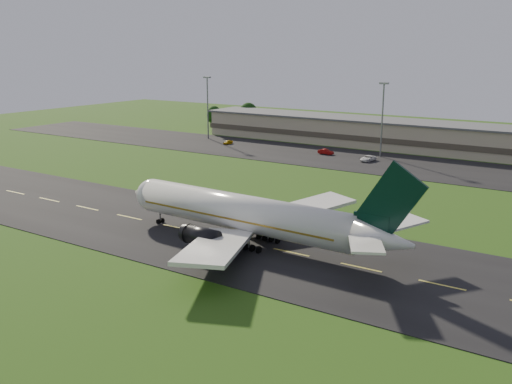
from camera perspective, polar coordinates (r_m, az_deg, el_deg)
The scene contains 10 objects.
ground at distance 96.55m, azimuth -7.94°, elevation -3.59°, with size 360.00×360.00×0.00m, color #294912.
taxiway at distance 96.53m, azimuth -7.94°, elevation -3.56°, with size 220.00×30.00×0.10m, color black.
apron at distance 156.38m, azimuth 9.55°, elevation 3.23°, with size 260.00×30.00×0.10m, color black.
airliner at distance 86.81m, azimuth -0.88°, elevation -2.26°, with size 51.28×42.17×15.57m.
terminal at distance 175.83m, azimuth 14.71°, elevation 5.47°, with size 145.00×16.00×8.40m.
light_mast_west at distance 189.48m, azimuth -4.87°, elevation 9.14°, with size 2.40×1.20×20.35m.
light_mast_centre at distance 160.05m, azimuth 12.55°, elevation 7.93°, with size 2.40×1.20×20.35m.
service_vehicle_a at distance 179.27m, azimuth -2.82°, elevation 5.01°, with size 1.47×3.64×1.24m, color gold.
service_vehicle_b at distance 162.66m, azimuth 6.99°, elevation 4.02°, with size 1.57×4.49×1.48m, color maroon.
service_vehicle_c at distance 154.48m, azimuth 11.14°, elevation 3.33°, with size 2.50×5.42×1.51m, color white.
Camera 1 is at (60.73, -69.12, 29.24)m, focal length 40.00 mm.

